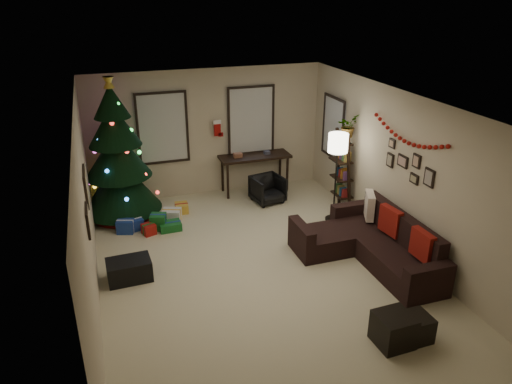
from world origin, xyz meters
TOP-DOWN VIEW (x-y plane):
  - floor at (0.00, 0.00)m, footprint 7.00×7.00m
  - ceiling at (0.00, 0.00)m, footprint 7.00×7.00m
  - wall_back at (0.00, 3.50)m, footprint 5.00×0.00m
  - wall_front at (0.00, -3.50)m, footprint 5.00×0.00m
  - wall_left at (-2.50, 0.00)m, footprint 0.00×7.00m
  - wall_right at (2.50, 0.00)m, footprint 0.00×7.00m
  - window_back_left at (-0.95, 3.47)m, footprint 1.05×0.06m
  - window_back_right at (0.95, 3.47)m, footprint 1.05×0.06m
  - window_right_wall at (2.47, 2.55)m, footprint 0.06×0.90m
  - christmas_tree at (-1.92, 2.89)m, footprint 1.53×1.53m
  - presents at (-1.46, 2.25)m, footprint 1.50×1.01m
  - sofa at (1.87, -0.17)m, footprint 1.69×2.47m
  - pillow_red_a at (2.21, -1.00)m, footprint 0.13×0.45m
  - pillow_red_b at (2.21, -0.14)m, footprint 0.18×0.47m
  - pillow_cream at (2.21, 0.53)m, footprint 0.31×0.47m
  - ottoman_near at (1.04, -2.11)m, footprint 0.46×0.46m
  - ottoman_far at (1.36, -2.12)m, footprint 0.38×0.38m
  - desk at (0.96, 3.22)m, footprint 1.55×0.55m
  - desk_chair at (1.02, 2.57)m, footprint 0.65×0.62m
  - bookshelf at (2.30, 1.74)m, footprint 0.30×0.50m
  - potted_plant at (2.30, 1.67)m, footprint 0.67×0.65m
  - floor_lamp at (1.95, 1.36)m, footprint 0.37×0.37m
  - art_map at (-2.48, 0.65)m, footprint 0.04×0.60m
  - art_abstract at (-2.48, -0.30)m, footprint 0.04×0.45m
  - gallery at (2.48, -0.07)m, footprint 0.03×1.25m
  - garland at (2.45, 0.02)m, footprint 0.08×1.90m
  - stocking_left at (-0.14, 3.56)m, footprint 0.20×0.05m
  - stocking_right at (0.19, 3.40)m, footprint 0.20×0.05m
  - storage_bin at (-2.02, 0.49)m, footprint 0.69×0.47m

SIDE VIEW (x-z plane):
  - floor at x=0.00m, z-range 0.00..0.00m
  - presents at x=-1.46m, z-range -0.04..0.26m
  - storage_bin at x=-2.02m, z-range 0.00..0.33m
  - ottoman_far at x=1.36m, z-range 0.00..0.35m
  - ottoman_near at x=1.04m, z-range 0.00..0.43m
  - sofa at x=1.87m, z-range -0.15..0.68m
  - desk_chair at x=1.02m, z-range 0.00..0.57m
  - pillow_cream at x=2.21m, z-range 0.40..0.86m
  - pillow_red_a at x=2.21m, z-range 0.42..0.86m
  - pillow_red_b at x=2.21m, z-range 0.41..0.87m
  - desk at x=0.96m, z-range 0.32..1.15m
  - bookshelf at x=2.30m, z-range -0.03..1.65m
  - christmas_tree at x=-1.92m, z-range -0.24..2.59m
  - wall_left at x=-2.50m, z-range -2.15..4.85m
  - wall_right at x=2.50m, z-range -2.15..4.85m
  - wall_back at x=0.00m, z-range -1.15..3.85m
  - wall_front at x=0.00m, z-range -1.15..3.85m
  - stocking_left at x=-0.14m, z-range 1.20..1.56m
  - floor_lamp at x=1.95m, z-range 0.58..2.33m
  - stocking_right at x=0.19m, z-range 1.29..1.65m
  - art_abstract at x=-2.48m, z-range 1.30..1.65m
  - window_right_wall at x=2.47m, z-range 0.85..2.15m
  - window_back_left at x=-0.95m, z-range 0.80..2.30m
  - window_back_right at x=0.95m, z-range 0.80..2.30m
  - art_map at x=-2.48m, z-range 1.32..1.82m
  - gallery at x=2.48m, z-range 1.30..1.84m
  - potted_plant at x=2.30m, z-range 1.56..2.13m
  - garland at x=2.45m, z-range 1.90..2.20m
  - ceiling at x=0.00m, z-range 2.70..2.70m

